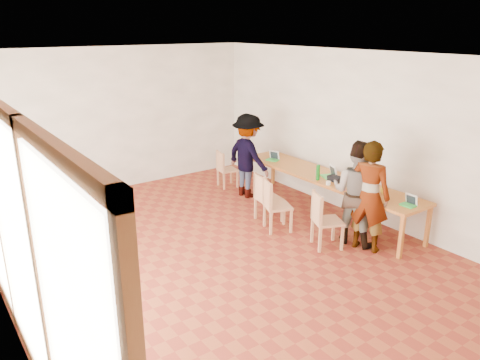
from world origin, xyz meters
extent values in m
plane|color=brown|center=(0.00, 0.00, 0.00)|extent=(8.00, 8.00, 0.00)
cube|color=white|center=(0.00, 4.00, 1.50)|extent=(6.00, 0.10, 3.00)
cube|color=white|center=(3.00, 0.00, 1.50)|extent=(0.10, 8.00, 3.00)
cube|color=white|center=(0.00, 0.00, 3.02)|extent=(6.00, 8.00, 0.04)
cube|color=#AE5D26|center=(2.50, 0.31, 0.72)|extent=(0.80, 4.00, 0.05)
cube|color=#AE5D26|center=(2.16, -1.63, 0.35)|extent=(0.06, 0.06, 0.70)
cube|color=#AE5D26|center=(2.16, 2.25, 0.35)|extent=(0.06, 0.06, 0.70)
cube|color=#AE5D26|center=(2.84, -1.63, 0.35)|extent=(0.06, 0.06, 0.70)
cube|color=#AE5D26|center=(2.84, 2.25, 0.35)|extent=(0.06, 0.06, 0.70)
cube|color=#AE5D26|center=(-2.18, 1.71, 0.72)|extent=(0.90, 0.90, 0.05)
cube|color=#AE5D26|center=(-2.57, 1.32, 0.35)|extent=(0.05, 0.05, 0.70)
cube|color=#AE5D26|center=(-2.57, 2.10, 0.35)|extent=(0.05, 0.05, 0.70)
cube|color=#AE5D26|center=(-1.79, 1.32, 0.35)|extent=(0.05, 0.05, 0.70)
cube|color=#AE5D26|center=(-1.79, 2.10, 0.35)|extent=(0.05, 0.05, 0.70)
cube|color=tan|center=(1.55, -0.69, 0.44)|extent=(0.57, 0.57, 0.04)
cube|color=tan|center=(1.37, -0.61, 0.68)|extent=(0.21, 0.40, 0.45)
cube|color=tan|center=(1.45, 0.68, 0.42)|extent=(0.47, 0.47, 0.04)
cube|color=tan|center=(1.27, 0.71, 0.66)|extent=(0.10, 0.41, 0.43)
cube|color=tan|center=(1.32, 0.27, 0.43)|extent=(0.55, 0.55, 0.04)
cube|color=tan|center=(1.14, 0.34, 0.68)|extent=(0.19, 0.41, 0.45)
cube|color=tan|center=(1.90, 2.68, 0.38)|extent=(0.43, 0.43, 0.04)
cube|color=tan|center=(1.73, 2.70, 0.60)|extent=(0.10, 0.38, 0.39)
cube|color=tan|center=(-1.32, 2.56, 0.38)|extent=(0.48, 0.48, 0.04)
cube|color=tan|center=(-1.16, 2.50, 0.59)|extent=(0.17, 0.36, 0.39)
imported|color=gray|center=(1.99, -1.10, 0.89)|extent=(0.63, 0.76, 1.78)
imported|color=gray|center=(2.04, -0.81, 0.85)|extent=(0.87, 0.99, 1.71)
imported|color=gray|center=(1.91, 1.94, 0.86)|extent=(0.72, 1.16, 1.72)
cube|color=green|center=(2.44, -1.49, 0.76)|extent=(0.16, 0.22, 0.02)
cube|color=white|center=(2.52, -1.49, 0.84)|extent=(0.07, 0.20, 0.18)
cube|color=green|center=(2.47, 0.23, 0.76)|extent=(0.28, 0.33, 0.03)
cube|color=white|center=(2.56, 0.19, 0.86)|extent=(0.17, 0.26, 0.23)
cube|color=green|center=(2.35, 1.69, 0.76)|extent=(0.24, 0.28, 0.02)
cube|color=white|center=(2.43, 1.72, 0.85)|extent=(0.14, 0.23, 0.20)
imported|color=yellow|center=(2.59, -0.91, 0.80)|extent=(0.12, 0.12, 0.09)
cylinder|color=#0F6316|center=(2.21, 0.24, 0.89)|extent=(0.07, 0.07, 0.28)
cylinder|color=silver|center=(2.41, 0.44, 0.80)|extent=(0.07, 0.07, 0.09)
cylinder|color=white|center=(2.18, -0.06, 0.78)|extent=(0.08, 0.08, 0.06)
cube|color=#D34A71|center=(2.18, -0.40, 0.76)|extent=(0.05, 0.10, 0.01)
cube|color=black|center=(2.42, 0.01, 0.80)|extent=(0.16, 0.26, 0.09)
camera|label=1|loc=(-3.56, -5.44, 3.40)|focal=35.00mm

